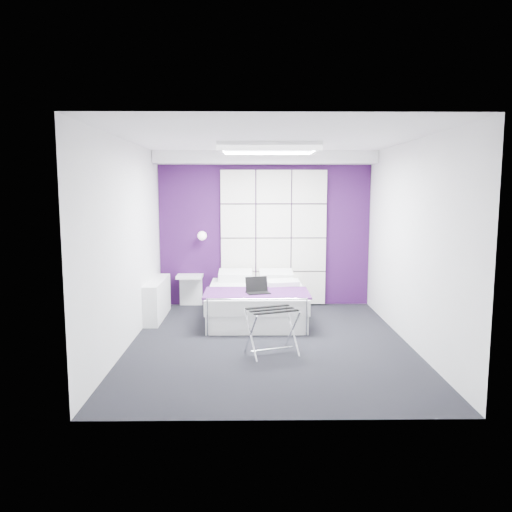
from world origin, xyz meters
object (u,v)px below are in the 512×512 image
Objects in this scene: radiator at (157,299)px; nightstand at (190,276)px; luggage_rack at (272,332)px; wall_lamp at (202,235)px; bed at (256,302)px; laptop at (258,289)px.

radiator is 0.87m from nightstand.
luggage_rack is at bearing -45.62° from radiator.
radiator reaches higher than nightstand.
radiator reaches higher than luggage_rack.
wall_lamp reaches higher than bed.
radiator is 2.44m from luggage_rack.
wall_lamp is at bearing 137.07° from bed.
laptop is (0.92, -1.32, -0.65)m from wall_lamp.
wall_lamp is 2.88m from luggage_rack.
bed reaches higher than luggage_rack.
luggage_rack is at bearing -62.49° from nightstand.
wall_lamp is 0.35× the size of nightstand.
laptop is (0.02, -0.49, 0.30)m from bed.
wall_lamp is at bearing 10.40° from nightstand.
luggage_rack is 1.76× the size of laptop.
radiator is at bearing -120.38° from nightstand.
wall_lamp reaches higher than laptop.
bed is at bearing 75.44° from luggage_rack.
nightstand is (-1.11, 0.79, 0.26)m from bed.
nightstand is 0.76× the size of luggage_rack.
nightstand is at bearing 144.54° from bed.
bed reaches higher than radiator.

